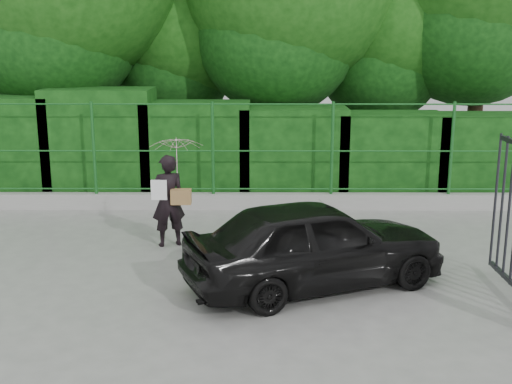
{
  "coord_description": "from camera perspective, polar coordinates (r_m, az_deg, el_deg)",
  "views": [
    {
      "loc": [
        1.29,
        -7.7,
        3.25
      ],
      "look_at": [
        1.25,
        1.3,
        1.1
      ],
      "focal_mm": 45.0,
      "sensor_mm": 36.0,
      "label": 1
    }
  ],
  "objects": [
    {
      "name": "ground",
      "position": [
        8.46,
        -8.64,
        -9.32
      ],
      "size": [
        80.0,
        80.0,
        0.0
      ],
      "primitive_type": "plane",
      "color": "gray"
    },
    {
      "name": "kerb",
      "position": [
        12.66,
        -5.59,
        -0.81
      ],
      "size": [
        14.0,
        0.25,
        0.3
      ],
      "primitive_type": "cube",
      "color": "#9E9E99",
      "rests_on": "ground"
    },
    {
      "name": "fence",
      "position": [
        12.42,
        -4.68,
        3.89
      ],
      "size": [
        14.13,
        0.06,
        1.8
      ],
      "color": "#18561E",
      "rests_on": "kerb"
    },
    {
      "name": "hedge",
      "position": [
        13.48,
        -6.19,
        3.69
      ],
      "size": [
        14.2,
        1.2,
        2.27
      ],
      "color": "black",
      "rests_on": "ground"
    },
    {
      "name": "woman",
      "position": [
        10.23,
        -7.32,
        1.49
      ],
      "size": [
        0.88,
        0.85,
        1.76
      ],
      "color": "black",
      "rests_on": "ground"
    },
    {
      "name": "car",
      "position": [
        8.6,
        5.27,
        -4.57
      ],
      "size": [
        3.8,
        2.67,
        1.2
      ],
      "primitive_type": "imported",
      "rotation": [
        0.0,
        0.0,
        1.97
      ],
      "color": "black",
      "rests_on": "ground"
    }
  ]
}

